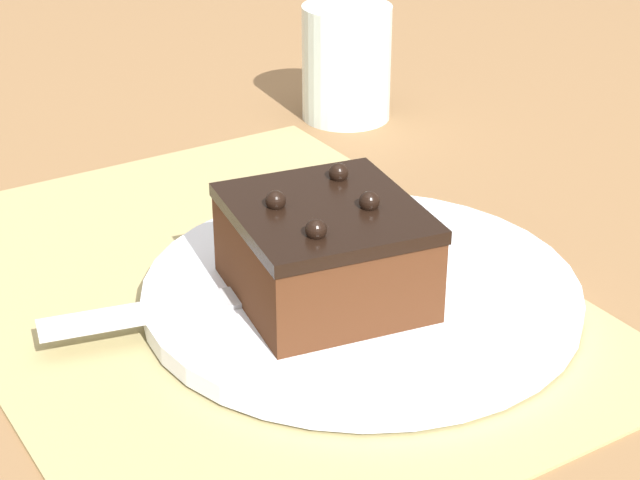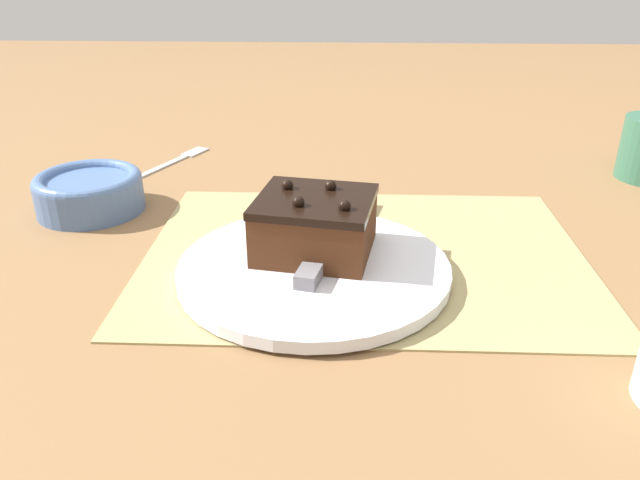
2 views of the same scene
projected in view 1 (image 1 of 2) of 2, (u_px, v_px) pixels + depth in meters
The scene contains 6 objects.
ground_plane at pixel (249, 292), 0.67m from camera, with size 3.00×3.00×0.00m, color olive.
placemat_woven at pixel (249, 289), 0.67m from camera, with size 0.46×0.34×0.00m, color tan.
cake_plate at pixel (361, 291), 0.65m from camera, with size 0.27×0.27×0.01m.
chocolate_cake at pixel (325, 251), 0.62m from camera, with size 0.13×0.12×0.07m.
serving_knife at pixel (317, 278), 0.64m from camera, with size 0.08×0.25×0.01m.
drinking_glass at pixel (346, 63), 0.93m from camera, with size 0.08×0.08×0.10m.
Camera 1 is at (-0.52, 0.27, 0.34)m, focal length 60.00 mm.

